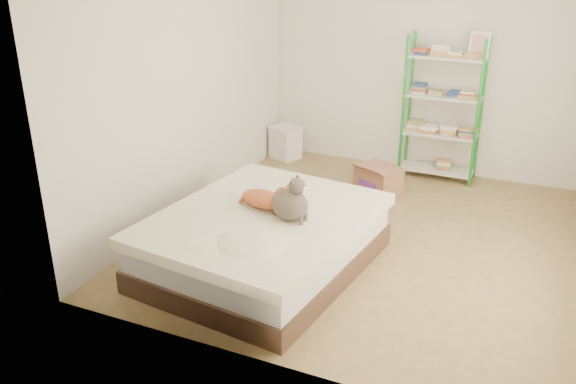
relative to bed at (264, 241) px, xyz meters
The scene contains 7 objects.
room 1.54m from the bed, 55.26° to the left, with size 3.81×4.21×2.61m.
bed is the anchor object (origin of this frame).
orange_cat 0.38m from the bed, 115.98° to the left, with size 0.50×0.27×0.20m, color #BF6236, non-canonical shape.
grey_cat 0.51m from the bed, ahead, with size 0.28×0.34×0.39m, color #6C5A4F, non-canonical shape.
shelf_unit 3.04m from the bed, 71.29° to the left, with size 0.88×0.36×1.74m.
cardboard_box 2.10m from the bed, 77.71° to the left, with size 0.56×0.58×0.36m.
white_bin 2.88m from the bed, 110.42° to the left, with size 0.46×0.43×0.42m.
Camera 1 is at (1.47, -5.15, 2.70)m, focal length 38.00 mm.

